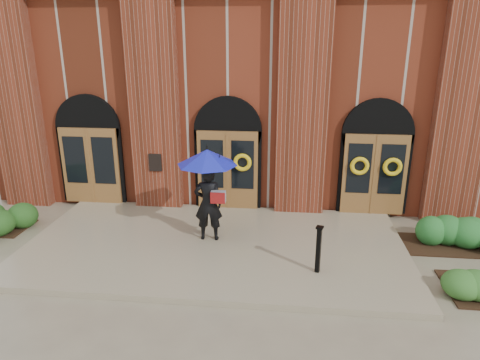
# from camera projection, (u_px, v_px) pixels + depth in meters

# --- Properties ---
(ground) EXTENTS (90.00, 90.00, 0.00)m
(ground) POSITION_uv_depth(u_px,v_px,m) (214.00, 250.00, 11.32)
(ground) COLOR gray
(ground) RESTS_ON ground
(landing) EXTENTS (10.00, 5.30, 0.15)m
(landing) POSITION_uv_depth(u_px,v_px,m) (215.00, 245.00, 11.44)
(landing) COLOR gray
(landing) RESTS_ON ground
(church_building) EXTENTS (16.20, 12.53, 7.00)m
(church_building) POSITION_uv_depth(u_px,v_px,m) (246.00, 83.00, 18.52)
(church_building) COLOR maroon
(church_building) RESTS_ON ground
(man_with_umbrella) EXTENTS (1.70, 1.70, 2.50)m
(man_with_umbrella) POSITION_uv_depth(u_px,v_px,m) (208.00, 177.00, 11.10)
(man_with_umbrella) COLOR black
(man_with_umbrella) RESTS_ON landing
(metal_post) EXTENTS (0.20, 0.20, 1.15)m
(metal_post) POSITION_uv_depth(u_px,v_px,m) (318.00, 248.00, 9.80)
(metal_post) COLOR black
(metal_post) RESTS_ON landing
(hedge_wall_right) EXTENTS (2.91, 1.16, 0.75)m
(hedge_wall_right) POSITION_uv_depth(u_px,v_px,m) (466.00, 234.00, 11.39)
(hedge_wall_right) COLOR #215F24
(hedge_wall_right) RESTS_ON ground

